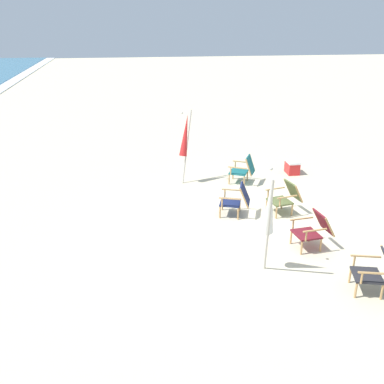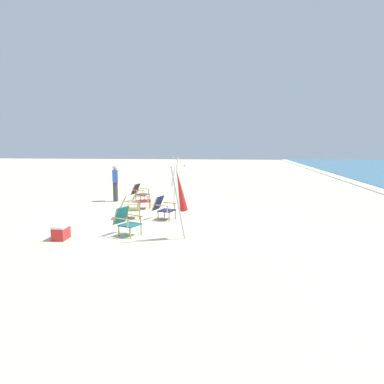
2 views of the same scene
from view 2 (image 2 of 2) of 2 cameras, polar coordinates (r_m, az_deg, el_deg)
ground_plane at (r=12.37m, az=-7.62°, el=-4.18°), size 80.00×80.00×0.00m
beach_chair_far_center at (r=12.20m, az=-10.55°, el=-2.40°), size 0.73×0.85×0.79m
beach_chair_front_right at (r=11.92m, az=-4.90°, el=-2.52°), size 0.76×0.85×0.81m
beach_chair_back_right at (r=15.61m, az=-8.78°, el=-0.00°), size 0.73×0.85×0.79m
beach_chair_back_left at (r=10.07m, az=-10.96°, el=-4.66°), size 0.81×0.86×0.82m
beach_chair_mid_center at (r=13.86m, az=-8.63°, el=-1.07°), size 0.67×0.83×0.78m
umbrella_furled_red at (r=9.21m, az=-1.96°, el=0.12°), size 0.56×0.47×2.07m
umbrella_furled_white at (r=14.34m, az=-2.89°, el=3.06°), size 0.65×0.33×2.06m
person_near_chairs at (r=15.77m, az=-12.68°, el=1.49°), size 0.39×0.33×1.63m
cooler_box at (r=10.17m, az=-21.00°, el=-6.28°), size 0.49×0.35×0.40m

